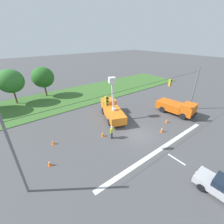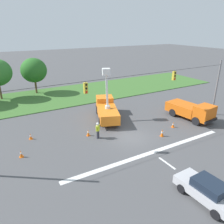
{
  "view_description": "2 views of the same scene",
  "coord_description": "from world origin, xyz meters",
  "px_view_note": "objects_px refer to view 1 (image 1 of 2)",
  "views": [
    {
      "loc": [
        -12.42,
        -10.62,
        11.42
      ],
      "look_at": [
        -1.64,
        3.43,
        2.47
      ],
      "focal_mm": 24.0,
      "sensor_mm": 36.0,
      "label": 1
    },
    {
      "loc": [
        -11.92,
        -16.87,
        10.9
      ],
      "look_at": [
        -0.44,
        3.31,
        1.83
      ],
      "focal_mm": 35.0,
      "sensor_mm": 36.0,
      "label": 2
    }
  ],
  "objects_px": {
    "tree_west": "(11,81)",
    "utility_truck_bucket_lift": "(112,110)",
    "traffic_cone_foreground_left": "(167,121)",
    "traffic_cone_foreground_right": "(49,163)",
    "tree_centre": "(43,77)",
    "traffic_cone_lane_edge_a": "(103,134)",
    "utility_truck_support_near": "(177,107)",
    "traffic_cone_mid_left": "(162,129)",
    "traffic_cone_mid_right": "(53,142)",
    "road_worker": "(112,131)"
  },
  "relations": [
    {
      "from": "traffic_cone_lane_edge_a",
      "to": "tree_centre",
      "type": "bearing_deg",
      "value": 94.1
    },
    {
      "from": "traffic_cone_mid_left",
      "to": "traffic_cone_mid_right",
      "type": "xyz_separation_m",
      "value": [
        -12.31,
        6.27,
        -0.09
      ]
    },
    {
      "from": "tree_west",
      "to": "utility_truck_bucket_lift",
      "type": "height_order",
      "value": "tree_west"
    },
    {
      "from": "utility_truck_bucket_lift",
      "to": "utility_truck_support_near",
      "type": "relative_size",
      "value": 1.13
    },
    {
      "from": "traffic_cone_lane_edge_a",
      "to": "traffic_cone_foreground_left",
      "type": "bearing_deg",
      "value": -17.28
    },
    {
      "from": "road_worker",
      "to": "traffic_cone_lane_edge_a",
      "type": "bearing_deg",
      "value": 123.7
    },
    {
      "from": "traffic_cone_mid_left",
      "to": "road_worker",
      "type": "bearing_deg",
      "value": 153.75
    },
    {
      "from": "traffic_cone_mid_right",
      "to": "utility_truck_support_near",
      "type": "bearing_deg",
      "value": -13.19
    },
    {
      "from": "tree_west",
      "to": "traffic_cone_foreground_left",
      "type": "xyz_separation_m",
      "value": [
        16.44,
        -21.42,
        -4.01
      ]
    },
    {
      "from": "traffic_cone_mid_left",
      "to": "traffic_cone_mid_right",
      "type": "height_order",
      "value": "traffic_cone_mid_left"
    },
    {
      "from": "traffic_cone_mid_left",
      "to": "traffic_cone_lane_edge_a",
      "type": "distance_m",
      "value": 7.89
    },
    {
      "from": "tree_west",
      "to": "utility_truck_bucket_lift",
      "type": "relative_size",
      "value": 0.91
    },
    {
      "from": "road_worker",
      "to": "traffic_cone_foreground_right",
      "type": "xyz_separation_m",
      "value": [
        -7.57,
        0.16,
        -0.65
      ]
    },
    {
      "from": "utility_truck_bucket_lift",
      "to": "traffic_cone_foreground_left",
      "type": "height_order",
      "value": "utility_truck_bucket_lift"
    },
    {
      "from": "road_worker",
      "to": "traffic_cone_foreground_left",
      "type": "xyz_separation_m",
      "value": [
        8.76,
        -1.93,
        -0.67
      ]
    },
    {
      "from": "traffic_cone_foreground_left",
      "to": "traffic_cone_foreground_right",
      "type": "bearing_deg",
      "value": 172.71
    },
    {
      "from": "traffic_cone_foreground_right",
      "to": "road_worker",
      "type": "bearing_deg",
      "value": -1.18
    },
    {
      "from": "traffic_cone_foreground_right",
      "to": "traffic_cone_mid_right",
      "type": "relative_size",
      "value": 1.06
    },
    {
      "from": "utility_truck_bucket_lift",
      "to": "traffic_cone_lane_edge_a",
      "type": "distance_m",
      "value": 5.28
    },
    {
      "from": "road_worker",
      "to": "utility_truck_bucket_lift",
      "type": "bearing_deg",
      "value": 52.04
    },
    {
      "from": "traffic_cone_mid_right",
      "to": "traffic_cone_lane_edge_a",
      "type": "height_order",
      "value": "traffic_cone_lane_edge_a"
    },
    {
      "from": "traffic_cone_lane_edge_a",
      "to": "utility_truck_bucket_lift",
      "type": "bearing_deg",
      "value": 39.33
    },
    {
      "from": "tree_west",
      "to": "traffic_cone_foreground_left",
      "type": "distance_m",
      "value": 27.3
    },
    {
      "from": "tree_west",
      "to": "tree_centre",
      "type": "relative_size",
      "value": 1.05
    },
    {
      "from": "utility_truck_support_near",
      "to": "traffic_cone_foreground_left",
      "type": "height_order",
      "value": "utility_truck_support_near"
    },
    {
      "from": "traffic_cone_foreground_right",
      "to": "traffic_cone_mid_right",
      "type": "height_order",
      "value": "traffic_cone_foreground_right"
    },
    {
      "from": "traffic_cone_mid_right",
      "to": "traffic_cone_foreground_left",
      "type": "bearing_deg",
      "value": -19.14
    },
    {
      "from": "tree_centre",
      "to": "traffic_cone_mid_right",
      "type": "relative_size",
      "value": 9.14
    },
    {
      "from": "traffic_cone_foreground_left",
      "to": "traffic_cone_lane_edge_a",
      "type": "distance_m",
      "value": 9.87
    },
    {
      "from": "tree_west",
      "to": "utility_truck_support_near",
      "type": "bearing_deg",
      "value": -45.6
    },
    {
      "from": "traffic_cone_foreground_right",
      "to": "utility_truck_bucket_lift",
      "type": "bearing_deg",
      "value": 20.74
    },
    {
      "from": "utility_truck_support_near",
      "to": "traffic_cone_foreground_left",
      "type": "distance_m",
      "value": 3.92
    },
    {
      "from": "tree_west",
      "to": "utility_truck_support_near",
      "type": "height_order",
      "value": "tree_west"
    },
    {
      "from": "utility_truck_bucket_lift",
      "to": "traffic_cone_lane_edge_a",
      "type": "bearing_deg",
      "value": -140.67
    },
    {
      "from": "tree_centre",
      "to": "traffic_cone_mid_right",
      "type": "xyz_separation_m",
      "value": [
        -4.14,
        -16.97,
        -3.73
      ]
    },
    {
      "from": "tree_centre",
      "to": "traffic_cone_lane_edge_a",
      "type": "xyz_separation_m",
      "value": [
        1.38,
        -19.23,
        -3.68
      ]
    },
    {
      "from": "road_worker",
      "to": "traffic_cone_mid_right",
      "type": "bearing_deg",
      "value": 152.25
    },
    {
      "from": "utility_truck_support_near",
      "to": "traffic_cone_mid_left",
      "type": "relative_size",
      "value": 7.59
    },
    {
      "from": "tree_west",
      "to": "utility_truck_support_near",
      "type": "distance_m",
      "value": 29.03
    },
    {
      "from": "traffic_cone_mid_right",
      "to": "traffic_cone_lane_edge_a",
      "type": "xyz_separation_m",
      "value": [
        5.52,
        -2.26,
        0.05
      ]
    },
    {
      "from": "tree_west",
      "to": "road_worker",
      "type": "bearing_deg",
      "value": -68.48
    },
    {
      "from": "traffic_cone_foreground_right",
      "to": "traffic_cone_mid_right",
      "type": "bearing_deg",
      "value": 65.96
    },
    {
      "from": "utility_truck_bucket_lift",
      "to": "road_worker",
      "type": "distance_m",
      "value": 5.45
    },
    {
      "from": "traffic_cone_foreground_left",
      "to": "traffic_cone_foreground_right",
      "type": "xyz_separation_m",
      "value": [
        -16.33,
        2.09,
        0.02
      ]
    },
    {
      "from": "traffic_cone_foreground_left",
      "to": "traffic_cone_lane_edge_a",
      "type": "height_order",
      "value": "traffic_cone_lane_edge_a"
    },
    {
      "from": "tree_west",
      "to": "traffic_cone_mid_right",
      "type": "xyz_separation_m",
      "value": [
        1.5,
        -16.23,
        -4.02
      ]
    },
    {
      "from": "utility_truck_support_near",
      "to": "road_worker",
      "type": "distance_m",
      "value": 12.55
    },
    {
      "from": "tree_centre",
      "to": "traffic_cone_foreground_left",
      "type": "height_order",
      "value": "tree_centre"
    },
    {
      "from": "traffic_cone_foreground_left",
      "to": "traffic_cone_mid_left",
      "type": "height_order",
      "value": "traffic_cone_mid_left"
    },
    {
      "from": "utility_truck_bucket_lift",
      "to": "traffic_cone_foreground_left",
      "type": "relative_size",
      "value": 10.51
    }
  ]
}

